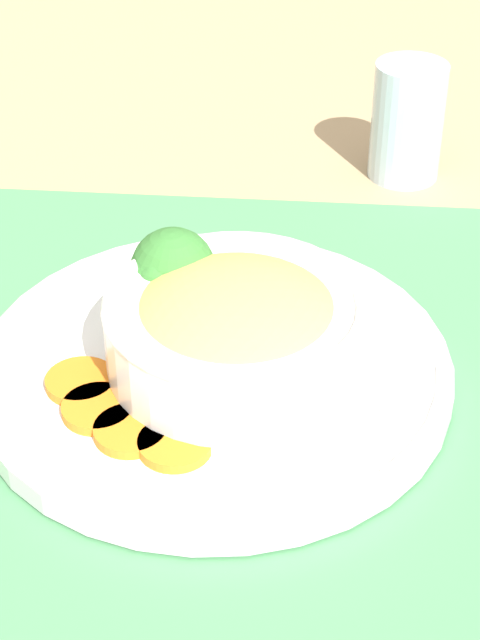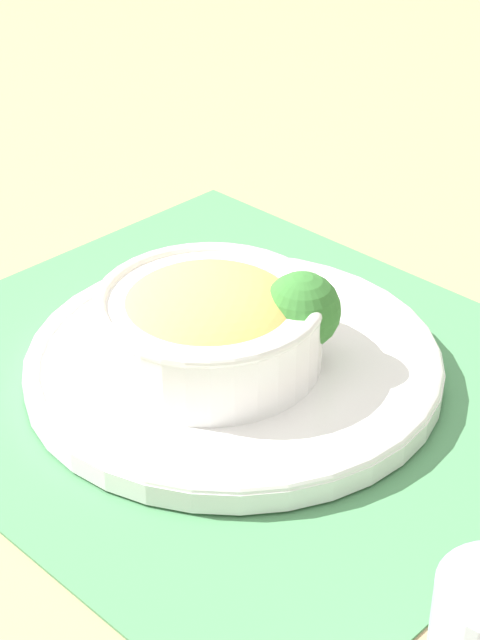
% 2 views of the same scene
% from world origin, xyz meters
% --- Properties ---
extents(ground_plane, '(4.00, 4.00, 0.00)m').
position_xyz_m(ground_plane, '(0.00, 0.00, 0.00)').
color(ground_plane, tan).
extents(placemat, '(0.50, 0.45, 0.00)m').
position_xyz_m(placemat, '(0.00, 0.00, 0.00)').
color(placemat, '#4C8C59').
rests_on(placemat, ground_plane).
extents(plate, '(0.31, 0.31, 0.02)m').
position_xyz_m(plate, '(0.00, 0.00, 0.02)').
color(plate, white).
rests_on(plate, placemat).
extents(bowl, '(0.17, 0.17, 0.07)m').
position_xyz_m(bowl, '(-0.01, -0.02, 0.05)').
color(bowl, white).
rests_on(bowl, plate).
extents(broccoli_floret, '(0.06, 0.06, 0.07)m').
position_xyz_m(broccoli_floret, '(0.04, 0.03, 0.06)').
color(broccoli_floret, '#759E51').
rests_on(broccoli_floret, plate).
extents(carrot_slice_near, '(0.04, 0.04, 0.01)m').
position_xyz_m(carrot_slice_near, '(-0.03, 0.08, 0.02)').
color(carrot_slice_near, orange).
rests_on(carrot_slice_near, plate).
extents(carrot_slice_middle, '(0.04, 0.04, 0.01)m').
position_xyz_m(carrot_slice_middle, '(-0.06, 0.07, 0.02)').
color(carrot_slice_middle, orange).
rests_on(carrot_slice_middle, plate).
extents(carrot_slice_far, '(0.04, 0.04, 0.01)m').
position_xyz_m(carrot_slice_far, '(-0.08, 0.04, 0.02)').
color(carrot_slice_far, orange).
rests_on(carrot_slice_far, plate).
extents(carrot_slice_extra, '(0.04, 0.04, 0.01)m').
position_xyz_m(carrot_slice_extra, '(-0.09, 0.02, 0.02)').
color(carrot_slice_extra, orange).
rests_on(carrot_slice_extra, plate).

